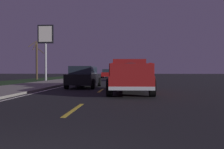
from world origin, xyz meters
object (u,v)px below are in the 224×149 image
gas_price_sign (46,39)px  sedan_black (84,77)px  bare_tree_far (37,59)px  sedan_white (128,74)px  pickup_truck (129,75)px  sedan_red (107,73)px

gas_price_sign → sedan_black: bearing=-146.4°
bare_tree_far → sedan_white: bearing=-102.8°
gas_price_sign → bare_tree_far: gas_price_sign is taller
pickup_truck → gas_price_sign: bearing=35.8°
gas_price_sign → bare_tree_far: (4.51, 3.02, -2.19)m
bare_tree_far → gas_price_sign: bearing=-146.2°
pickup_truck → gas_price_sign: (13.81, 9.97, 4.07)m
sedan_black → pickup_truck: bearing=-138.9°
pickup_truck → sedan_black: 4.99m
sedan_white → gas_price_sign: gas_price_sign is taller
sedan_white → bare_tree_far: bearing=77.2°
gas_price_sign → bare_tree_far: size_ratio=1.22×
sedan_white → sedan_black: same height
pickup_truck → sedan_red: (26.96, 3.73, -0.20)m
sedan_white → sedan_red: (11.56, 3.62, 0.00)m
sedan_white → gas_price_sign: size_ratio=0.66×
pickup_truck → sedan_red: pickup_truck is taller
sedan_black → bare_tree_far: (14.57, 9.71, 2.09)m
sedan_black → sedan_red: bearing=1.1°
sedan_red → sedan_black: size_ratio=1.00×
pickup_truck → bare_tree_far: bare_tree_far is taller
sedan_white → gas_price_sign: (-1.59, 9.86, 4.27)m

